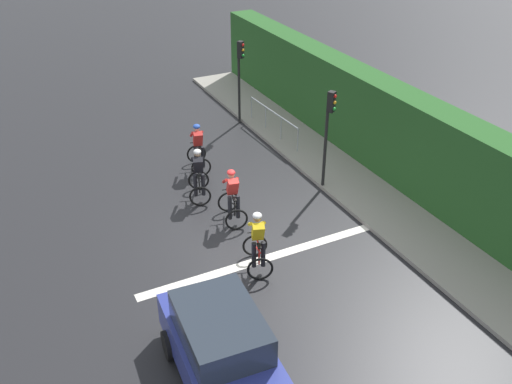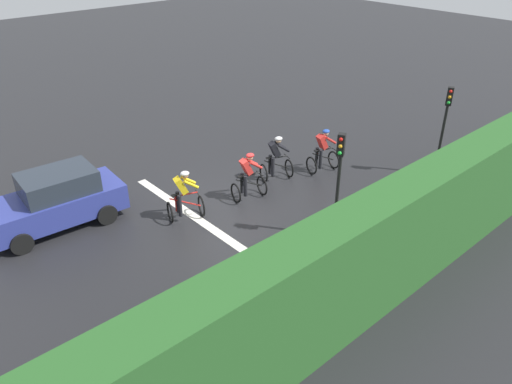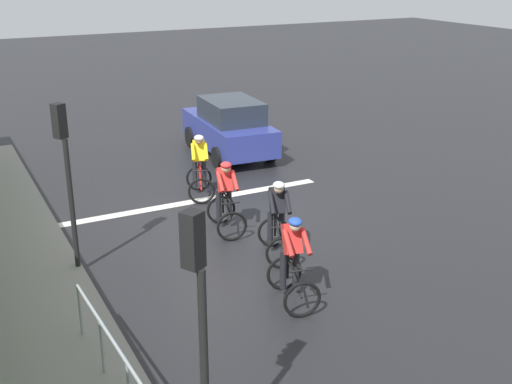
# 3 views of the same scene
# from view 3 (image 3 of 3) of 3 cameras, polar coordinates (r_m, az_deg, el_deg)

# --- Properties ---
(ground_plane) EXTENTS (80.00, 80.00, 0.00)m
(ground_plane) POSITION_cam_3_polar(r_m,az_deg,el_deg) (15.11, -3.50, -2.54)
(ground_plane) COLOR black
(sidewalk_kerb) EXTENTS (2.80, 21.22, 0.12)m
(sidewalk_kerb) POSITION_cam_3_polar(r_m,az_deg,el_deg) (12.24, -20.67, -9.34)
(sidewalk_kerb) COLOR gray
(sidewalk_kerb) RESTS_ON ground
(road_marking_stop_line) EXTENTS (7.00, 0.30, 0.01)m
(road_marking_stop_line) POSITION_cam_3_polar(r_m,az_deg,el_deg) (16.31, -5.52, -0.83)
(road_marking_stop_line) COLOR silver
(road_marking_stop_line) RESTS_ON ground
(cyclist_lead) EXTENTS (0.89, 1.20, 1.66)m
(cyclist_lead) POSITION_cam_3_polar(r_m,az_deg,el_deg) (11.33, 3.28, -6.19)
(cyclist_lead) COLOR black
(cyclist_lead) RESTS_ON ground
(cyclist_second) EXTENTS (0.99, 1.24, 1.66)m
(cyclist_second) POSITION_cam_3_polar(r_m,az_deg,el_deg) (13.02, 1.93, -2.55)
(cyclist_second) COLOR black
(cyclist_second) RESTS_ON ground
(cyclist_mid) EXTENTS (0.88, 1.19, 1.66)m
(cyclist_mid) POSITION_cam_3_polar(r_m,az_deg,el_deg) (14.23, -2.72, -0.54)
(cyclist_mid) COLOR black
(cyclist_mid) RESTS_ON ground
(cyclist_fourth) EXTENTS (0.99, 1.24, 1.66)m
(cyclist_fourth) POSITION_cam_3_polar(r_m,az_deg,el_deg) (16.39, -5.04, 2.23)
(cyclist_fourth) COLOR black
(cyclist_fourth) RESTS_ON ground
(car_navy) EXTENTS (2.09, 4.20, 1.76)m
(car_navy) POSITION_cam_3_polar(r_m,az_deg,el_deg) (19.99, -2.39, 5.81)
(car_navy) COLOR navy
(car_navy) RESTS_ON ground
(traffic_light_near_crossing) EXTENTS (0.27, 0.29, 3.34)m
(traffic_light_near_crossing) POSITION_cam_3_polar(r_m,az_deg,el_deg) (12.43, -16.60, 2.48)
(traffic_light_near_crossing) COLOR black
(traffic_light_near_crossing) RESTS_ON ground
(traffic_light_far_junction) EXTENTS (0.27, 0.29, 3.34)m
(traffic_light_far_junction) POSITION_cam_3_polar(r_m,az_deg,el_deg) (7.14, -5.17, -10.16)
(traffic_light_far_junction) COLOR black
(traffic_light_far_junction) RESTS_ON ground
(pedestrian_railing_kerbside) EXTENTS (0.19, 3.52, 1.03)m
(pedestrian_railing_kerbside) POSITION_cam_3_polar(r_m,az_deg,el_deg) (9.13, -12.55, -13.82)
(pedestrian_railing_kerbside) COLOR #999EA3
(pedestrian_railing_kerbside) RESTS_ON ground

